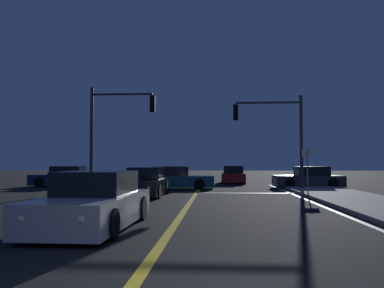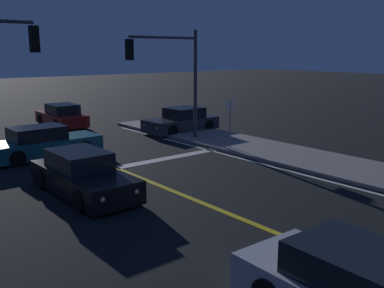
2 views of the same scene
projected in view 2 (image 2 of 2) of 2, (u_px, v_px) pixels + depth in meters
lane_line_center at (267, 229)px, 10.85m from camera, size 0.20×30.83×0.01m
lane_line_edge_right at (367, 191)px, 13.81m from camera, size 0.16×30.83×0.01m
stop_bar at (169, 158)px, 18.15m from camera, size 5.03×0.50×0.01m
car_parked_curb_charcoal at (182, 121)px, 24.06m from camera, size 4.21×2.03×1.34m
car_side_waiting_black at (83, 176)px, 13.51m from camera, size 1.83×4.51×1.34m
car_mid_block_red at (62, 117)px, 25.89m from camera, size 1.84×4.22×1.34m
car_following_oncoming_teal at (43, 144)px, 18.18m from camera, size 4.66×1.90×1.34m
traffic_signal_near_right at (172, 68)px, 20.30m from camera, size 3.93×0.28×5.40m
street_sign_corner at (230, 116)px, 19.31m from camera, size 0.56×0.13×2.29m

